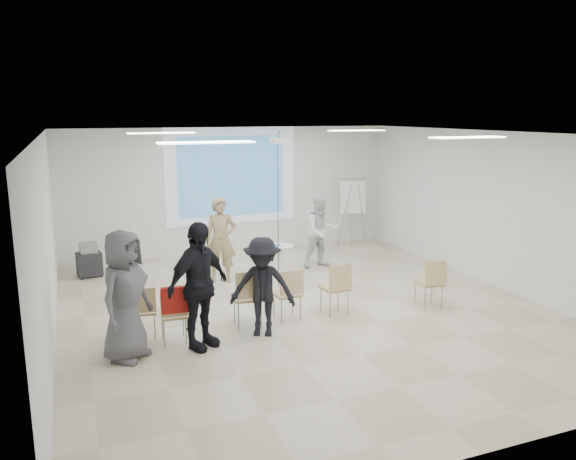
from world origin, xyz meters
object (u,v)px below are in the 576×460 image
object	(u,v)px
player_right	(321,227)
audience_outer	(124,288)
laptop	(247,295)
audience_mid	(262,280)
flipchart_easel	(353,196)
chair_left_mid	(174,312)
chair_right_inner	(337,285)
chair_center	(289,291)
pedestal_table	(281,258)
chair_right_far	(431,280)
chair_far_left	(143,308)
player_left	(221,235)
av_cart	(89,261)
audience_left	(198,277)
chair_left_inner	(248,294)

from	to	relation	value
player_right	audience_outer	xyz separation A→B (m)	(-4.45, -3.31, 0.13)
laptop	audience_mid	bearing A→B (deg)	109.04
laptop	flipchart_easel	distance (m)	5.90
chair_left_mid	chair_right_inner	size ratio (longest dim) A/B	0.93
flipchart_easel	chair_center	bearing A→B (deg)	-115.01
pedestal_table	flipchart_easel	bearing A→B (deg)	33.82
chair_center	chair_right_far	distance (m)	2.53
chair_far_left	chair_right_far	size ratio (longest dim) A/B	0.93
player_left	chair_far_left	bearing A→B (deg)	-112.66
audience_mid	av_cart	xyz separation A→B (m)	(-2.33, 4.26, -0.54)
pedestal_table	audience_left	size ratio (longest dim) A/B	0.32
chair_right_far	flipchart_easel	xyz separation A→B (m)	(0.89, 4.60, 0.77)
audience_left	chair_right_far	bearing A→B (deg)	-28.75
flipchart_easel	av_cart	world-z (taller)	flipchart_easel
audience_mid	chair_left_mid	bearing A→B (deg)	-160.36
chair_left_inner	audience_mid	world-z (taller)	audience_mid
player_left	audience_outer	size ratio (longest dim) A/B	0.95
player_left	laptop	size ratio (longest dim) A/B	5.61
laptop	audience_outer	world-z (taller)	audience_outer
flipchart_easel	av_cart	distance (m)	6.39
player_right	laptop	size ratio (longest dim) A/B	5.18
av_cart	audience_outer	bearing A→B (deg)	-94.19
chair_right_far	audience_mid	size ratio (longest dim) A/B	0.51
player_left	av_cart	xyz separation A→B (m)	(-2.46, 1.35, -0.64)
chair_center	audience_mid	xyz separation A→B (m)	(-0.58, -0.39, 0.35)
chair_center	chair_far_left	bearing A→B (deg)	175.44
player_right	chair_right_inner	xyz separation A→B (m)	(-1.01, -2.83, -0.37)
chair_right_inner	chair_left_inner	bearing A→B (deg)	178.32
player_right	audience_mid	bearing A→B (deg)	-131.66
player_left	chair_left_inner	distance (m)	2.60
player_right	audience_outer	world-z (taller)	audience_outer
chair_center	chair_left_mid	bearing A→B (deg)	-174.45
pedestal_table	audience_outer	xyz separation A→B (m)	(-3.40, -3.03, 0.66)
player_right	chair_left_mid	size ratio (longest dim) A/B	2.15
chair_right_far	audience_left	size ratio (longest dim) A/B	0.41
audience_outer	chair_right_inner	bearing A→B (deg)	-40.84
av_cart	chair_right_inner	bearing A→B (deg)	-54.41
laptop	chair_right_far	bearing A→B (deg)	178.47
chair_right_inner	chair_right_far	bearing A→B (deg)	-13.23
player_left	laptop	bearing A→B (deg)	-80.73
pedestal_table	chair_left_inner	bearing A→B (deg)	-120.59
chair_right_inner	chair_center	bearing A→B (deg)	176.32
chair_left_mid	flipchart_easel	size ratio (longest dim) A/B	0.47
flipchart_easel	av_cart	bearing A→B (deg)	-162.97
player_left	chair_left_mid	distance (m)	3.15
player_right	av_cart	bearing A→B (deg)	163.12
audience_mid	audience_outer	distance (m)	2.02
player_right	audience_left	distance (m)	4.77
chair_far_left	av_cart	size ratio (longest dim) A/B	1.14
av_cart	player_left	bearing A→B (deg)	-37.17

